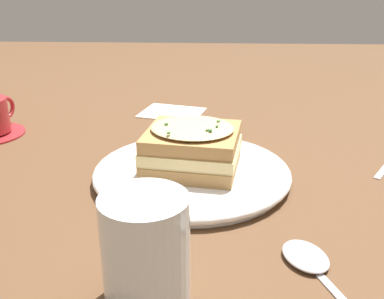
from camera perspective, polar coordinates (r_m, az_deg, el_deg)
ground_plane at (r=0.62m, az=-2.67°, el=-4.24°), size 2.40×2.40×0.00m
dinner_plate at (r=0.62m, az=0.00°, el=-2.96°), size 0.27×0.27×0.02m
sandwich at (r=0.61m, az=0.02°, el=0.31°), size 0.14×0.13×0.06m
water_glass at (r=0.39m, az=-5.69°, el=-12.73°), size 0.08×0.08×0.10m
spoon at (r=0.47m, az=14.82°, el=-13.63°), size 0.08×0.16×0.01m
napkin at (r=0.91m, az=-2.56°, el=4.76°), size 0.14×0.13×0.00m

